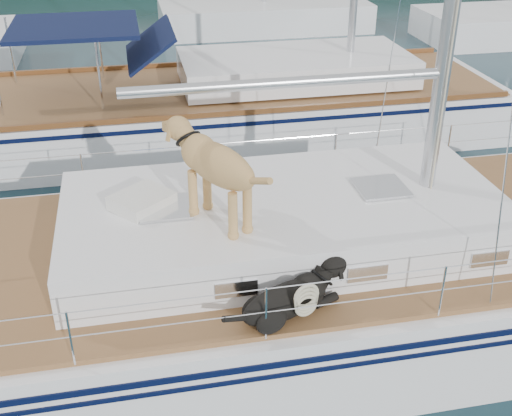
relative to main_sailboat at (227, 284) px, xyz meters
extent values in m
plane|color=black|center=(-0.09, 0.01, -0.68)|extent=(120.00, 120.00, 0.00)
cube|color=white|center=(-0.09, 0.01, -0.18)|extent=(12.00, 3.80, 1.40)
cube|color=brown|center=(-0.09, 0.01, 0.55)|extent=(11.52, 3.50, 0.06)
cube|color=white|center=(0.71, 0.01, 0.85)|extent=(5.20, 2.50, 0.55)
cylinder|color=silver|center=(0.71, 0.01, 2.53)|extent=(3.60, 0.12, 0.12)
cylinder|color=silver|center=(-0.09, -1.74, 1.14)|extent=(10.56, 0.01, 0.01)
cylinder|color=silver|center=(-0.09, 1.76, 1.14)|extent=(10.56, 0.01, 0.01)
cube|color=blue|center=(-0.68, 1.47, 0.60)|extent=(0.61, 0.43, 0.05)
cube|color=silver|center=(-0.94, 0.12, 1.21)|extent=(0.81, 0.80, 0.16)
torus|color=beige|center=(0.53, -1.66, 0.94)|extent=(0.35, 0.18, 0.34)
cube|color=white|center=(1.32, 6.39, -0.23)|extent=(11.00, 3.50, 1.30)
cube|color=brown|center=(1.32, 6.39, 0.42)|extent=(10.56, 3.29, 0.06)
cube|color=white|center=(2.52, 6.39, 0.77)|extent=(4.80, 2.30, 0.55)
cube|color=#0D1236|center=(-1.88, 6.39, 1.82)|extent=(2.40, 2.30, 0.08)
cube|color=white|center=(3.91, 16.01, -0.28)|extent=(7.20, 3.00, 1.10)
camera|label=1|loc=(-0.95, -6.47, 4.64)|focal=45.00mm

